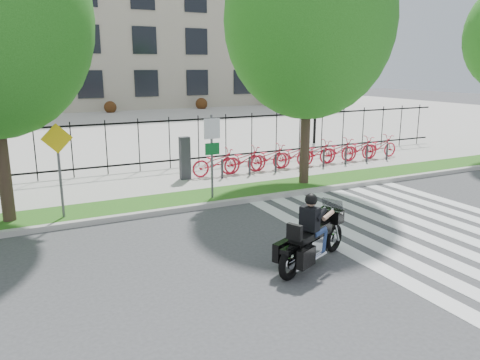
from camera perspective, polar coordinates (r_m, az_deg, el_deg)
name	(u,v)px	position (r m, az deg, el deg)	size (l,w,h in m)	color
ground	(255,263)	(9.98, 1.79, -10.11)	(120.00, 120.00, 0.00)	#3B3B3D
curb	(187,208)	(13.48, -6.50, -3.45)	(60.00, 0.20, 0.15)	#A7A49D
grass_verge	(177,201)	(14.25, -7.68, -2.54)	(60.00, 1.50, 0.15)	#1E5715
sidewalk	(153,183)	(16.56, -10.51, -0.35)	(60.00, 3.50, 0.15)	#AEABA3
plaza	(79,127)	(33.55, -18.99, 6.15)	(80.00, 34.00, 0.10)	#AEABA3
crosswalk_stripes	(421,228)	(12.84, 21.22, -5.53)	(5.70, 8.00, 0.01)	silver
iron_fence	(139,145)	(18.00, -12.22, 4.18)	(30.00, 0.06, 2.00)	black
office_building	(42,5)	(53.46, -23.00, 19.05)	(60.00, 21.90, 20.15)	#A39B83
lamp_post_right	(316,83)	(24.65, 9.29, 11.61)	(1.06, 0.70, 4.25)	black
street_tree_2	(309,20)	(15.82, 8.41, 18.71)	(5.45, 5.45, 8.44)	#34271C
bike_share_station	(304,154)	(18.76, 7.76, 3.18)	(10.01, 0.87, 1.50)	#2D2D33
sign_pole_regulatory	(212,146)	(13.89, -3.44, 4.19)	(0.50, 0.09, 2.50)	#59595B
sign_pole_warning	(59,158)	(12.86, -21.25, 2.52)	(0.78, 0.09, 2.49)	#59595B
motorcycle_rider	(313,236)	(9.81, 8.90, -6.76)	(2.28, 1.32, 1.89)	black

